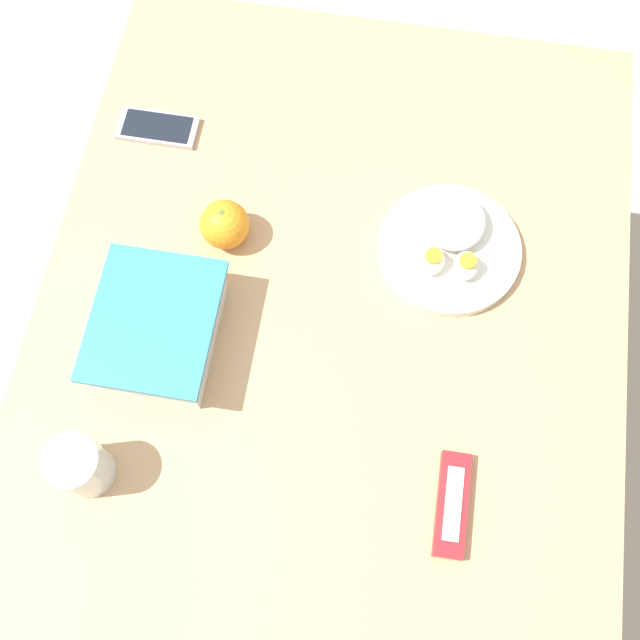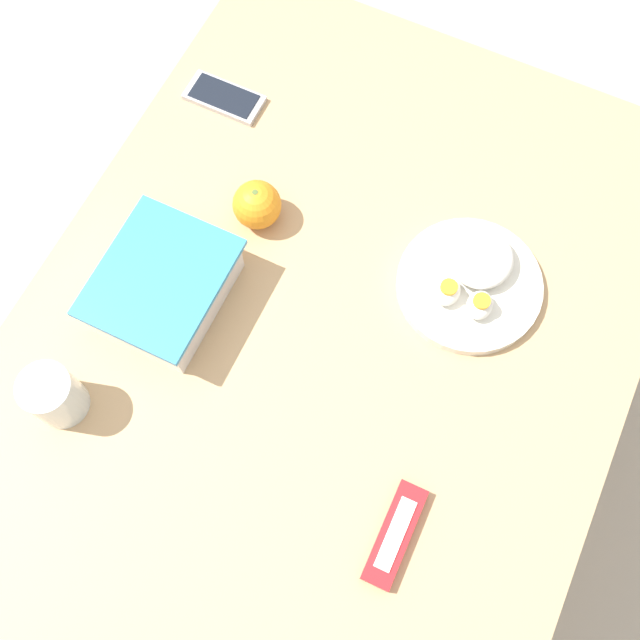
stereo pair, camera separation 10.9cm
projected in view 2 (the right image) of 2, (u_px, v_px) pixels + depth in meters
The scene contains 8 objects.
ground_plane at pixel (323, 436), 1.79m from camera, with size 10.00×10.00×0.00m, color #B2A899.
table at pixel (325, 354), 1.21m from camera, with size 1.19×0.89×0.73m.
food_container at pixel (165, 288), 1.10m from camera, with size 0.21×0.17×0.08m.
orange_fruit at pixel (257, 205), 1.15m from camera, with size 0.08×0.08×0.08m.
rice_plate at pixel (472, 279), 1.13m from camera, with size 0.22×0.22×0.06m.
candy_bar at pixel (395, 535), 1.00m from camera, with size 0.14×0.04×0.02m.
cell_phone at pixel (224, 98), 1.26m from camera, with size 0.06×0.13×0.01m.
drinking_glass at pixel (54, 395), 1.03m from camera, with size 0.07×0.07×0.09m.
Camera 2 is at (-0.35, -0.16, 1.78)m, focal length 42.00 mm.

